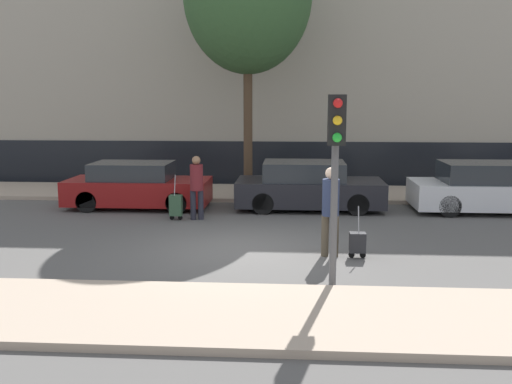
{
  "coord_description": "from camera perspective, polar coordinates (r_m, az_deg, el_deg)",
  "views": [
    {
      "loc": [
        1.01,
        -11.57,
        3.17
      ],
      "look_at": [
        0.12,
        1.8,
        0.95
      ],
      "focal_mm": 40.0,
      "sensor_mm": 36.0,
      "label": 1
    }
  ],
  "objects": [
    {
      "name": "building_facade",
      "position": [
        22.57,
        1.28,
        13.37
      ],
      "size": [
        28.0,
        3.49,
        9.49
      ],
      "color": "#A89E8C",
      "rests_on": "ground_plane"
    },
    {
      "name": "trolley_left",
      "position": [
        15.06,
        -8.02,
        -1.34
      ],
      "size": [
        0.34,
        0.29,
        1.2
      ],
      "color": "#335138",
      "rests_on": "ground_plane"
    },
    {
      "name": "pedestrian_right",
      "position": [
        11.46,
        7.47,
        -1.39
      ],
      "size": [
        0.35,
        0.34,
        1.82
      ],
      "rotation": [
        0.0,
        0.0,
        3.01
      ],
      "color": "#4C4233",
      "rests_on": "ground_plane"
    },
    {
      "name": "sidewalk_far",
      "position": [
        18.86,
        0.7,
        -0.09
      ],
      "size": [
        28.0,
        3.0,
        0.12
      ],
      "color": "tan",
      "rests_on": "ground_plane"
    },
    {
      "name": "sidewalk_near",
      "position": [
        8.48,
        -3.37,
        -12.12
      ],
      "size": [
        28.0,
        2.5,
        0.12
      ],
      "color": "tan",
      "rests_on": "ground_plane"
    },
    {
      "name": "parked_car_1",
      "position": [
        16.4,
        5.23,
        0.51
      ],
      "size": [
        4.18,
        1.84,
        1.37
      ],
      "color": "black",
      "rests_on": "ground_plane"
    },
    {
      "name": "pedestrian_left",
      "position": [
        14.95,
        -5.96,
        0.82
      ],
      "size": [
        0.35,
        0.34,
        1.68
      ],
      "rotation": [
        0.0,
        0.0,
        0.16
      ],
      "color": "#23232D",
      "rests_on": "ground_plane"
    },
    {
      "name": "traffic_light",
      "position": [
        9.27,
        7.98,
        4.01
      ],
      "size": [
        0.28,
        0.47,
        3.22
      ],
      "color": "#515154",
      "rests_on": "ground_plane"
    },
    {
      "name": "parked_car_2",
      "position": [
        17.25,
        22.36,
        0.3
      ],
      "size": [
        4.38,
        1.85,
        1.39
      ],
      "color": "silver",
      "rests_on": "ground_plane"
    },
    {
      "name": "trolley_right",
      "position": [
        11.59,
        10.12,
        -5.0
      ],
      "size": [
        0.34,
        0.29,
        1.06
      ],
      "color": "#262628",
      "rests_on": "ground_plane"
    },
    {
      "name": "ground_plane",
      "position": [
        12.04,
        -1.14,
        -5.86
      ],
      "size": [
        80.0,
        80.0,
        0.0
      ],
      "primitive_type": "plane",
      "color": "#565451"
    },
    {
      "name": "parked_car_0",
      "position": [
        16.9,
        -11.8,
        0.55
      ],
      "size": [
        4.09,
        1.72,
        1.33
      ],
      "color": "maroon",
      "rests_on": "ground_plane"
    }
  ]
}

